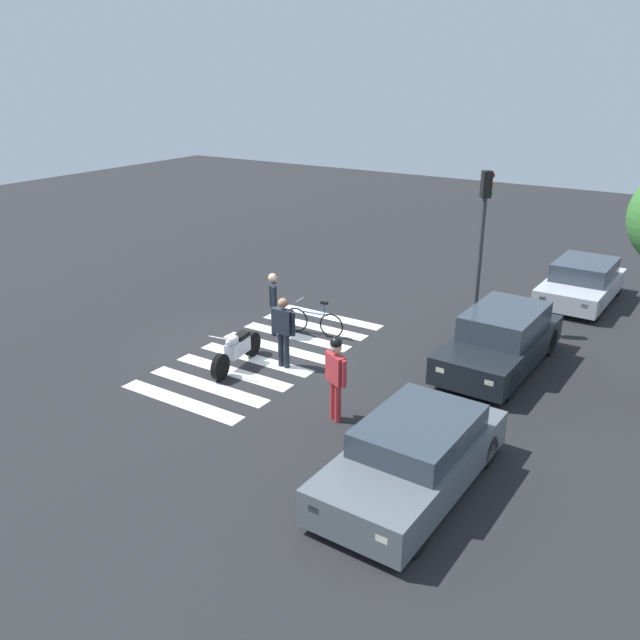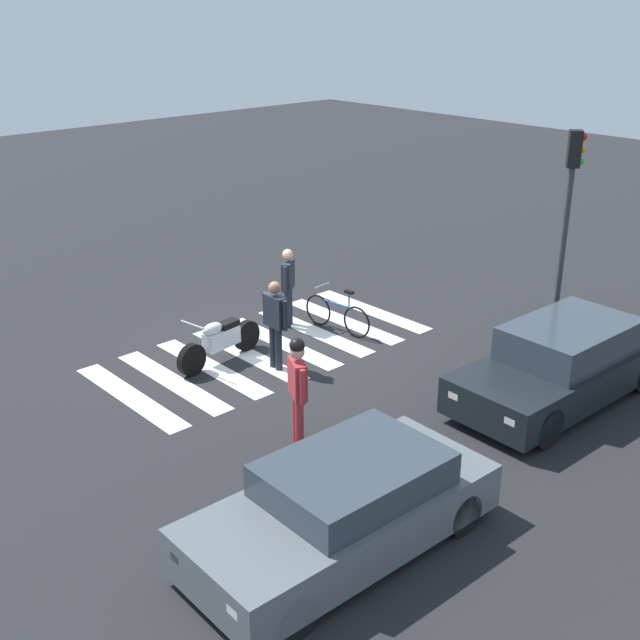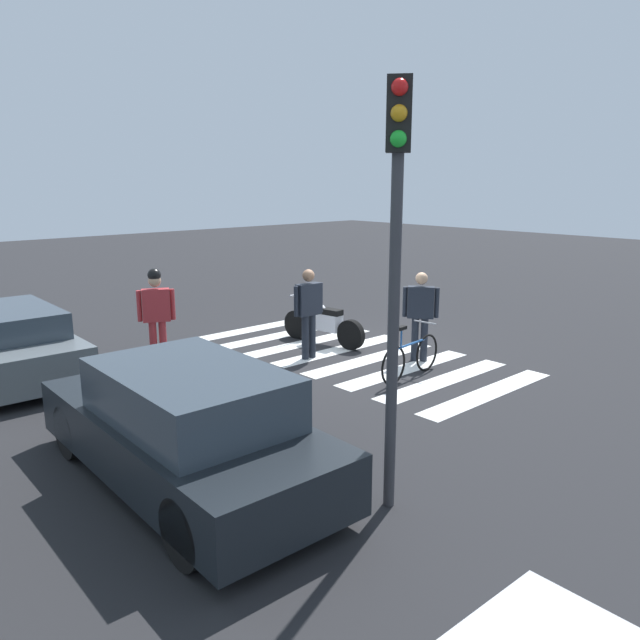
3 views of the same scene
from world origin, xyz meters
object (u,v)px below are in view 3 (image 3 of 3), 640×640
Objects in this scene: police_motorcycle at (323,323)px; leaning_bicycle at (411,357)px; pedestrian_bystander at (156,309)px; traffic_light_pole at (396,233)px; officer_on_foot at (420,310)px; car_black_suv at (185,427)px; car_grey_coupe at (3,343)px; officer_by_motorcycle at (309,307)px.

leaning_bicycle is at bearing 171.21° from police_motorcycle.
pedestrian_bystander is 0.42× the size of traffic_light_pole.
officer_on_foot is 5.04m from pedestrian_bystander.
leaning_bicycle is 1.01× the size of officer_on_foot.
pedestrian_bystander is at bearing 74.75° from police_motorcycle.
leaning_bicycle is 0.40× the size of car_black_suv.
leaning_bicycle is at bearing -133.02° from car_grey_coupe.
pedestrian_bystander reaches higher than leaning_bicycle.
pedestrian_bystander reaches higher than officer_by_motorcycle.
officer_on_foot is at bearing -136.92° from officer_by_motorcycle.
officer_by_motorcycle is at bearing -120.46° from car_grey_coupe.
pedestrian_bystander is at bearing 38.68° from leaning_bicycle.
officer_by_motorcycle reaches higher than police_motorcycle.
officer_by_motorcycle reaches higher than leaning_bicycle.
officer_by_motorcycle is (-0.63, 0.96, 0.58)m from police_motorcycle.
police_motorcycle is 1.14× the size of pedestrian_bystander.
car_black_suv is 1.04× the size of car_grey_coupe.
pedestrian_bystander is 0.43× the size of car_grey_coupe.
traffic_light_pole is (-4.87, 3.09, 1.93)m from officer_by_motorcycle.
leaning_bicycle is at bearing -166.15° from officer_by_motorcycle.
police_motorcycle reaches higher than leaning_bicycle.
officer_on_foot is at bearing -77.38° from car_black_suv.
officer_on_foot is 0.40× the size of traffic_light_pole.
officer_on_foot is 6.09m from car_black_suv.
officer_by_motorcycle is 0.40× the size of car_black_suv.
officer_by_motorcycle is 0.40× the size of traffic_light_pole.
leaning_bicycle is 4.82m from pedestrian_bystander.
police_motorcycle is at bearing -56.74° from car_black_suv.
car_grey_coupe is at bearing 59.54° from officer_by_motorcycle.
car_grey_coupe is at bearing 12.67° from traffic_light_pole.
car_grey_coupe is at bearing 46.98° from leaning_bicycle.
pedestrian_bystander is (3.15, 3.93, 0.09)m from officer_on_foot.
traffic_light_pole reaches higher than leaning_bicycle.
officer_by_motorcycle is (1.59, 1.49, 0.02)m from officer_on_foot.
officer_by_motorcycle is at bearing 13.85° from leaning_bicycle.
police_motorcycle is 0.49× the size of car_grey_coupe.
pedestrian_bystander is at bearing 51.31° from officer_on_foot.
officer_by_motorcycle is 5.61m from car_grey_coupe.
traffic_light_pole reaches higher than car_black_suv.
police_motorcycle is 6.19m from car_grey_coupe.
car_grey_coupe is (2.20, 5.78, 0.16)m from police_motorcycle.
car_grey_coupe is 0.98× the size of traffic_light_pole.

